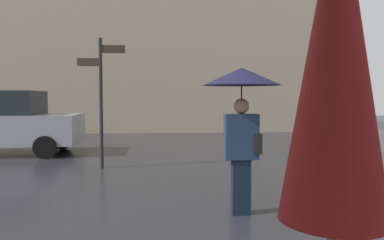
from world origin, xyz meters
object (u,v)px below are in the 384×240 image
Objects in this scene: pedestrian_with_umbrella at (242,97)px; parked_car_left at (5,122)px; folded_patio_umbrella_near at (335,74)px; street_signpost at (101,90)px.

parked_car_left is (-5.57, 6.03, -0.71)m from pedestrian_with_umbrella.
folded_patio_umbrella_near reaches higher than pedestrian_with_umbrella.
street_signpost is (-2.46, 3.62, 0.17)m from pedestrian_with_umbrella.
folded_patio_umbrella_near is 0.83× the size of street_signpost.
pedestrian_with_umbrella is at bearing -38.44° from parked_car_left.
folded_patio_umbrella_near is 1.22× the size of pedestrian_with_umbrella.
pedestrian_with_umbrella is 0.50× the size of parked_car_left.
folded_patio_umbrella_near is at bearing -74.35° from street_signpost.
parked_car_left is at bearing 82.83° from pedestrian_with_umbrella.
folded_patio_umbrella_near is at bearing -53.11° from parked_car_left.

